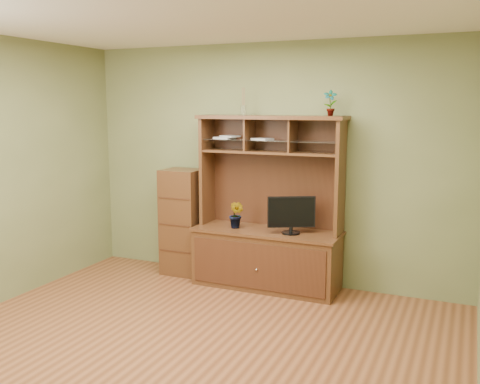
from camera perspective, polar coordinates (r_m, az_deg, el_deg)
The scene contains 8 objects.
room at distance 4.29m, azimuth -6.15°, elevation 0.32°, with size 4.54×4.04×2.74m.
media_hutch at distance 5.97m, azimuth 2.93°, elevation -5.20°, with size 1.66×0.61×1.90m.
monitor at distance 5.72m, azimuth 5.48°, elevation -2.38°, with size 0.47×0.27×0.40m.
orchid_plant at distance 5.95m, azimuth -0.39°, elevation -2.43°, with size 0.17×0.14×0.31m, color #2A581E.
top_plant at distance 5.65m, azimuth 9.60°, elevation 9.36°, with size 0.14×0.10×0.27m, color #3A6222.
reed_diffuser at distance 5.97m, azimuth 0.36°, elevation 9.33°, with size 0.06×0.06×0.30m.
magazines at distance 6.00m, azimuth -0.18°, elevation 5.81°, with size 0.71×0.22×0.04m.
side_cabinet at distance 6.44m, azimuth -6.10°, elevation -3.17°, with size 0.45×0.41×1.26m.
Camera 1 is at (2.12, -3.68, 2.02)m, focal length 40.00 mm.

